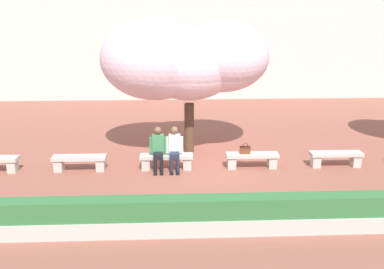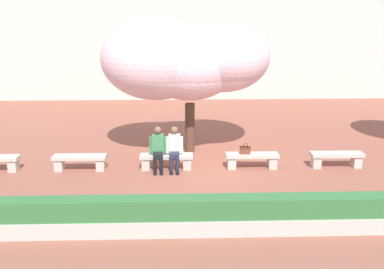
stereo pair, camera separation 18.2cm
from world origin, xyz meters
name	(u,v)px [view 1 (the left image)]	position (x,y,z in m)	size (l,w,h in m)	color
ground_plane	(209,168)	(0.00, 0.00, 0.00)	(100.00, 100.00, 0.00)	#8E5142
stone_bench_near_west	(80,161)	(-3.81, 0.00, 0.30)	(1.56, 0.44, 0.45)	#BCB7AD
stone_bench_center	(167,160)	(-1.27, 0.00, 0.30)	(1.56, 0.44, 0.45)	#BCB7AD
stone_bench_near_east	(252,158)	(1.27, 0.00, 0.30)	(1.56, 0.44, 0.45)	#BCB7AD
stone_bench_east_end	(336,157)	(3.81, 0.00, 0.30)	(1.56, 0.44, 0.45)	#BCB7AD
person_seated_left	(158,147)	(-1.51, -0.05, 0.70)	(0.51, 0.69, 1.29)	black
person_seated_right	(175,147)	(-1.03, -0.05, 0.70)	(0.51, 0.68, 1.29)	black
handbag	(245,150)	(1.05, -0.02, 0.58)	(0.30, 0.15, 0.34)	brown
cherry_tree_main	(187,60)	(-0.60, 1.64, 3.04)	(5.30, 3.40, 4.36)	#513828
planter_hedge_foreground	(226,215)	(0.00, -3.98, 0.39)	(16.45, 0.50, 0.80)	#BCB7AD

